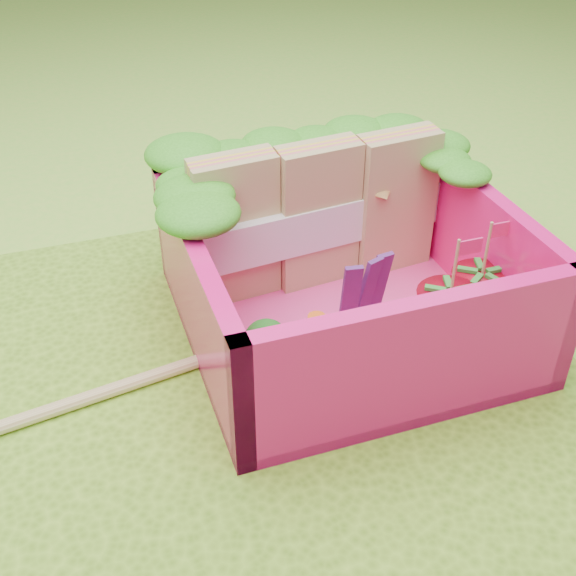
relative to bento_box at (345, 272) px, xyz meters
The scene contains 12 objects.
ground 0.62m from the bento_box, 155.23° to the right, with size 14.00×14.00×0.00m, color #81D63C.
placemat 0.62m from the bento_box, 155.23° to the right, with size 2.60×2.60×0.03m, color #5D9020.
bento_floor 0.25m from the bento_box, ahead, with size 1.30×1.30×0.05m, color #FF4199.
bento_box is the anchor object (origin of this frame).
lettuce_ruffle 0.55m from the bento_box, 90.00° to the left, with size 1.43×0.76×0.11m.
sandwich_stack 0.33m from the bento_box, 89.11° to the left, with size 1.18×0.29×0.64m.
broccoli 0.55m from the bento_box, 140.97° to the right, with size 0.31×0.31×0.26m.
carrot_sticks 0.42m from the bento_box, 129.44° to the right, with size 0.15×0.19×0.28m.
purple_wedges 0.14m from the bento_box, 77.57° to the right, with size 0.21×0.07×0.38m.
strawberry_left 0.45m from the bento_box, 46.80° to the right, with size 0.26×0.26×0.50m.
strawberry_right 0.56m from the bento_box, 24.31° to the right, with size 0.25×0.25×0.49m.
snap_peas 0.53m from the bento_box, 43.53° to the right, with size 0.59×0.33×0.05m.
Camera 1 is at (-0.52, -2.01, 1.94)m, focal length 45.00 mm.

